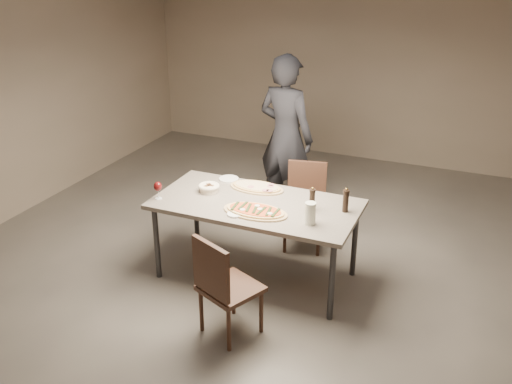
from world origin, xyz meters
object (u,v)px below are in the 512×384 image
at_px(dining_table, 256,208).
at_px(diner, 286,137).
at_px(zucchini_pizza, 255,211).
at_px(ham_pizza, 257,187).
at_px(carafe, 310,213).
at_px(chair_far, 305,200).
at_px(pepper_mill_left, 346,200).
at_px(chair_near, 222,283).
at_px(bread_basket, 209,187).

distance_m(dining_table, diner, 1.42).
xyz_separation_m(zucchini_pizza, ham_pizza, (-0.19, 0.47, -0.00)).
relative_size(dining_table, carafe, 9.59).
distance_m(zucchini_pizza, diner, 1.61).
relative_size(ham_pizza, chair_far, 0.61).
xyz_separation_m(pepper_mill_left, chair_near, (-0.66, -1.04, -0.37)).
relative_size(bread_basket, pepper_mill_left, 0.89).
bearing_deg(bread_basket, carafe, -13.58).
xyz_separation_m(carafe, diner, (-0.81, 1.59, 0.06)).
distance_m(ham_pizza, chair_far, 0.66).
bearing_deg(diner, zucchini_pizza, 114.67).
relative_size(dining_table, chair_far, 2.11).
distance_m(chair_near, diner, 2.36).
distance_m(zucchini_pizza, pepper_mill_left, 0.77).
xyz_separation_m(ham_pizza, bread_basket, (-0.38, -0.23, 0.03)).
xyz_separation_m(zucchini_pizza, bread_basket, (-0.57, 0.24, 0.02)).
distance_m(bread_basket, pepper_mill_left, 1.26).
bearing_deg(chair_far, diner, -65.55).
xyz_separation_m(zucchini_pizza, carafe, (0.49, -0.01, 0.08)).
relative_size(dining_table, chair_near, 2.08).
distance_m(carafe, chair_far, 1.12).
bearing_deg(ham_pizza, bread_basket, -152.04).
distance_m(carafe, diner, 1.78).
relative_size(ham_pizza, pepper_mill_left, 2.36).
xyz_separation_m(bread_basket, carafe, (1.06, -0.25, 0.05)).
relative_size(ham_pizza, carafe, 2.77).
height_order(dining_table, zucchini_pizza, zucchini_pizza).
height_order(dining_table, bread_basket, bread_basket).
xyz_separation_m(bread_basket, chair_far, (0.69, 0.74, -0.31)).
height_order(bread_basket, chair_near, chair_near).
bearing_deg(chair_far, pepper_mill_left, 118.77).
relative_size(dining_table, ham_pizza, 3.46).
bearing_deg(chair_near, pepper_mill_left, 81.65).
height_order(pepper_mill_left, carafe, pepper_mill_left).
relative_size(zucchini_pizza, ham_pizza, 1.10).
height_order(carafe, diner, diner).
bearing_deg(carafe, dining_table, 159.93).
height_order(dining_table, chair_far, chair_far).
relative_size(dining_table, diner, 1.00).
bearing_deg(chair_near, carafe, 81.11).
distance_m(dining_table, zucchini_pizza, 0.22).
height_order(chair_near, diner, diner).
xyz_separation_m(bread_basket, chair_near, (0.60, -0.96, -0.31)).
xyz_separation_m(chair_near, chair_far, (0.09, 1.69, -0.01)).
relative_size(dining_table, zucchini_pizza, 3.15).
bearing_deg(carafe, bread_basket, 166.42).
relative_size(zucchini_pizza, carafe, 3.05).
height_order(zucchini_pizza, bread_basket, bread_basket).
distance_m(dining_table, chair_far, 0.84).
height_order(dining_table, ham_pizza, ham_pizza).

